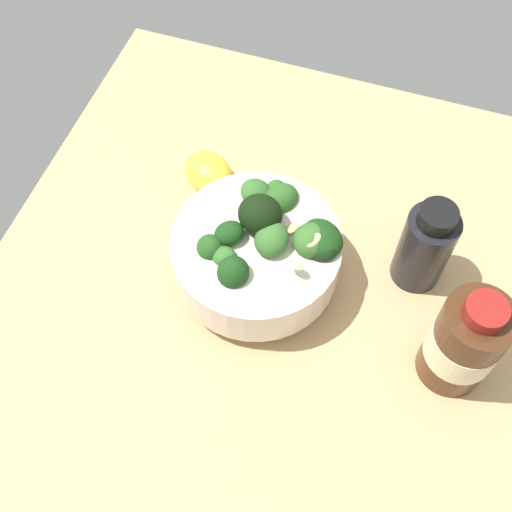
% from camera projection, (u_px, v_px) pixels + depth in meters
% --- Properties ---
extents(ground_plane, '(0.64, 0.64, 0.05)m').
position_uv_depth(ground_plane, '(283.00, 287.00, 0.73)').
color(ground_plane, tan).
extents(bowl_of_broccoli, '(0.18, 0.18, 0.12)m').
position_uv_depth(bowl_of_broccoli, '(260.00, 250.00, 0.67)').
color(bowl_of_broccoli, silver).
rests_on(bowl_of_broccoli, ground_plane).
extents(lemon_wedge, '(0.08, 0.08, 0.04)m').
position_uv_depth(lemon_wedge, '(209.00, 173.00, 0.76)').
color(lemon_wedge, yellow).
rests_on(lemon_wedge, ground_plane).
extents(bottle_tall, '(0.05, 0.05, 0.12)m').
position_uv_depth(bottle_tall, '(425.00, 246.00, 0.67)').
color(bottle_tall, black).
rests_on(bottle_tall, ground_plane).
extents(bottle_short, '(0.07, 0.07, 0.13)m').
position_uv_depth(bottle_short, '(464.00, 342.00, 0.60)').
color(bottle_short, '#472814').
rests_on(bottle_short, ground_plane).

